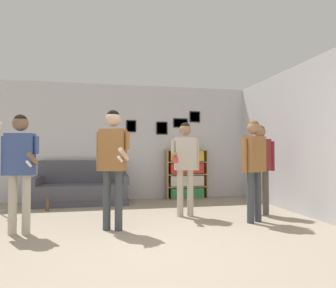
# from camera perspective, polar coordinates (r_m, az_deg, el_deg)

# --- Properties ---
(ground_plane) EXTENTS (20.00, 20.00, 0.00)m
(ground_plane) POSITION_cam_1_polar(r_m,az_deg,el_deg) (3.43, -3.50, -20.56)
(ground_plane) COLOR gray
(wall_back) EXTENTS (8.24, 0.08, 2.70)m
(wall_back) POSITION_cam_1_polar(r_m,az_deg,el_deg) (7.14, -7.71, 0.40)
(wall_back) COLOR silver
(wall_back) RESTS_ON ground_plane
(wall_right) EXTENTS (0.06, 6.28, 2.70)m
(wall_right) POSITION_cam_1_polar(r_m,az_deg,el_deg) (6.17, 22.05, 0.76)
(wall_right) COLOR silver
(wall_right) RESTS_ON ground_plane
(couch) EXTENTS (1.96, 0.80, 0.92)m
(couch) POSITION_cam_1_polar(r_m,az_deg,el_deg) (6.78, -16.02, -8.37)
(couch) COLOR #4C4C56
(couch) RESTS_ON ground_plane
(bookshelf) EXTENTS (0.98, 0.30, 1.17)m
(bookshelf) POSITION_cam_1_polar(r_m,az_deg,el_deg) (7.16, 3.51, -5.79)
(bookshelf) COLOR #A87F51
(bookshelf) RESTS_ON ground_plane
(person_player_foreground_left) EXTENTS (0.50, 0.48, 1.63)m
(person_player_foreground_left) POSITION_cam_1_polar(r_m,az_deg,el_deg) (4.56, -26.38, -2.86)
(person_player_foreground_left) COLOR #B7AD99
(person_player_foreground_left) RESTS_ON ground_plane
(person_player_foreground_center) EXTENTS (0.47, 0.58, 1.72)m
(person_player_foreground_center) POSITION_cam_1_polar(r_m,az_deg,el_deg) (4.37, -10.47, -2.19)
(person_player_foreground_center) COLOR #3D4247
(person_player_foreground_center) RESTS_ON ground_plane
(person_watcher_holding_cup) EXTENTS (0.51, 0.40, 1.63)m
(person_watcher_holding_cup) POSITION_cam_1_polar(r_m,az_deg,el_deg) (5.22, 3.30, -2.83)
(person_watcher_holding_cup) COLOR #B7AD99
(person_watcher_holding_cup) RESTS_ON ground_plane
(person_spectator_near_bookshelf) EXTENTS (0.46, 0.33, 1.63)m
(person_spectator_near_bookshelf) POSITION_cam_1_polar(r_m,az_deg,el_deg) (4.97, 16.05, -2.90)
(person_spectator_near_bookshelf) COLOR #3D4247
(person_spectator_near_bookshelf) RESTS_ON ground_plane
(person_spectator_far_right) EXTENTS (0.47, 0.32, 1.60)m
(person_spectator_far_right) POSITION_cam_1_polar(r_m,az_deg,el_deg) (5.61, 17.14, -2.90)
(person_spectator_far_right) COLOR brown
(person_spectator_far_right) RESTS_ON ground_plane
(bottle_on_floor) EXTENTS (0.06, 0.06, 0.29)m
(bottle_on_floor) POSITION_cam_1_polar(r_m,az_deg,el_deg) (6.19, -21.97, -10.75)
(bottle_on_floor) COLOR brown
(bottle_on_floor) RESTS_ON ground_plane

